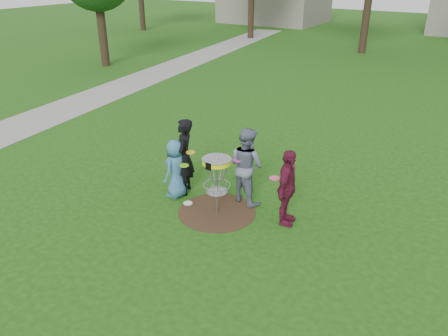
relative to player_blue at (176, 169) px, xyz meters
The scene contains 10 objects.
ground 1.47m from the player_blue, ahead, with size 100.00×100.00×0.00m, color #19470F.
dirt_patch 1.46m from the player_blue, ahead, with size 1.80×1.80×0.01m, color #47331E.
concrete_path 11.78m from the player_blue, 138.00° to the left, with size 2.20×40.00×0.02m, color #9E9E99.
player_blue is the anchor object (origin of this frame).
player_black 0.34m from the player_blue, 74.27° to the left, with size 0.70×0.46×1.92m, color black.
player_grey 1.71m from the player_blue, 24.29° to the left, with size 0.90×0.70×1.85m, color slate.
player_maroon 2.80m from the player_blue, ahead, with size 1.01×0.42×1.73m, color maroon.
disc_on_grass 0.88m from the player_blue, 21.88° to the right, with size 0.22×0.22×0.02m, color white.
disc_golf_basket 1.30m from the player_blue, ahead, with size 0.66×0.67×1.38m.
held_discs 1.21m from the player_blue, ahead, with size 2.45×0.68×0.30m.
Camera 1 is at (4.79, -7.25, 5.20)m, focal length 35.00 mm.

